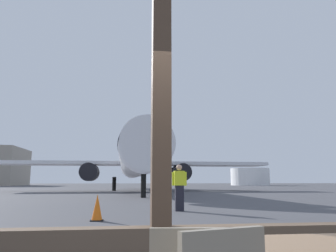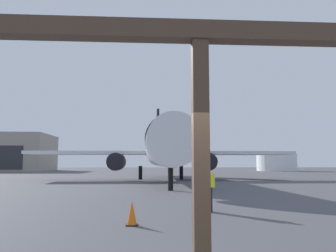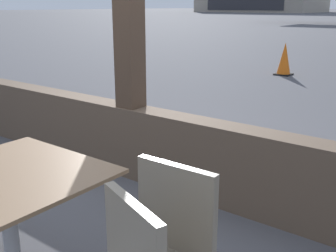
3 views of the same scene
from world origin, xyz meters
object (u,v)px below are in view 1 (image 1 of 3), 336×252
at_px(airplane, 136,160).
at_px(traffic_cone, 97,208).
at_px(fuel_storage_tank, 250,177).
at_px(ground_crew_worker, 179,187).

bearing_deg(airplane, traffic_cone, -94.48).
bearing_deg(traffic_cone, fuel_storage_tank, 65.46).
distance_m(traffic_cone, fuel_storage_tank, 78.05).
bearing_deg(traffic_cone, airplane, 85.52).
bearing_deg(airplane, fuel_storage_tank, 55.62).
height_order(traffic_cone, fuel_storage_tank, fuel_storage_tank).
bearing_deg(ground_crew_worker, traffic_cone, -136.21).
xyz_separation_m(ground_crew_worker, traffic_cone, (-2.84, -2.72, -0.55)).
bearing_deg(airplane, ground_crew_worker, -88.21).
bearing_deg(fuel_storage_tank, ground_crew_worker, -113.43).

